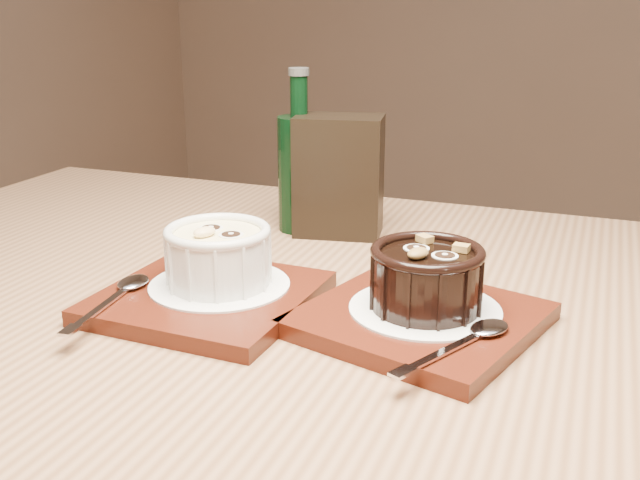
# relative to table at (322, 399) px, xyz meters

# --- Properties ---
(table) EXTENTS (1.25, 0.88, 0.75)m
(table) POSITION_rel_table_xyz_m (0.00, 0.00, 0.00)
(table) COLOR brown
(table) RESTS_ON ground
(tray_left) EXTENTS (0.19, 0.19, 0.01)m
(tray_left) POSITION_rel_table_xyz_m (-0.10, -0.03, 0.10)
(tray_left) COLOR #49180C
(tray_left) RESTS_ON table
(doily_left) EXTENTS (0.13, 0.13, 0.00)m
(doily_left) POSITION_rel_table_xyz_m (-0.10, -0.02, 0.11)
(doily_left) COLOR white
(doily_left) RESTS_ON tray_left
(ramekin_white) EXTENTS (0.10, 0.10, 0.06)m
(ramekin_white) POSITION_rel_table_xyz_m (-0.10, -0.02, 0.14)
(ramekin_white) COLOR white
(ramekin_white) RESTS_ON doily_left
(spoon_left) EXTENTS (0.05, 0.14, 0.01)m
(spoon_left) POSITION_rel_table_xyz_m (-0.16, -0.09, 0.11)
(spoon_left) COLOR silver
(spoon_left) RESTS_ON tray_left
(tray_right) EXTENTS (0.21, 0.21, 0.01)m
(tray_right) POSITION_rel_table_xyz_m (0.09, 0.00, 0.10)
(tray_right) COLOR #49180C
(tray_right) RESTS_ON table
(doily_right) EXTENTS (0.13, 0.13, 0.00)m
(doily_right) POSITION_rel_table_xyz_m (0.09, 0.01, 0.11)
(doily_right) COLOR white
(doily_right) RESTS_ON tray_right
(ramekin_dark) EXTENTS (0.10, 0.10, 0.06)m
(ramekin_dark) POSITION_rel_table_xyz_m (0.09, 0.01, 0.14)
(ramekin_dark) COLOR black
(ramekin_dark) RESTS_ON doily_right
(spoon_right) EXTENTS (0.07, 0.13, 0.01)m
(spoon_right) POSITION_rel_table_xyz_m (0.14, -0.05, 0.11)
(spoon_right) COLOR silver
(spoon_right) RESTS_ON tray_right
(condiment_stand) EXTENTS (0.11, 0.08, 0.14)m
(condiment_stand) POSITION_rel_table_xyz_m (-0.08, 0.21, 0.16)
(condiment_stand) COLOR black
(condiment_stand) RESTS_ON table
(green_bottle) EXTENTS (0.05, 0.05, 0.19)m
(green_bottle) POSITION_rel_table_xyz_m (-0.13, 0.21, 0.16)
(green_bottle) COLOR black
(green_bottle) RESTS_ON table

